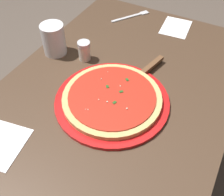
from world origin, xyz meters
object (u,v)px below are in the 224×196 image
at_px(fork, 132,16).
at_px(pizza, 112,98).
at_px(parmesan_shaker, 84,51).
at_px(serving_plate, 112,101).
at_px(cup_tall_drink, 54,39).
at_px(pizza_server, 144,72).
at_px(napkin_loose_left, 176,27).

bearing_deg(fork, pizza, -161.79).
xyz_separation_m(fork, parmesan_shaker, (-0.36, 0.03, 0.04)).
xyz_separation_m(serving_plate, cup_tall_drink, (0.13, 0.31, 0.05)).
xyz_separation_m(serving_plate, pizza_server, (0.17, -0.04, 0.01)).
bearing_deg(cup_tall_drink, napkin_loose_left, -42.50).
distance_m(serving_plate, pizza_server, 0.17).
bearing_deg(pizza, fork, 18.21).
bearing_deg(pizza, cup_tall_drink, 67.71).
xyz_separation_m(serving_plate, napkin_loose_left, (0.51, -0.04, -0.00)).
distance_m(pizza_server, napkin_loose_left, 0.35).
distance_m(pizza_server, cup_tall_drink, 0.36).
bearing_deg(serving_plate, pizza_server, -13.31).
bearing_deg(pizza_server, pizza, 166.69).
bearing_deg(cup_tall_drink, fork, -21.56).
relative_size(cup_tall_drink, parmesan_shaker, 1.59).
bearing_deg(pizza_server, fork, 31.15).
bearing_deg(fork, cup_tall_drink, 158.44).
relative_size(pizza_server, fork, 1.37).
bearing_deg(napkin_loose_left, parmesan_shaker, 147.73).
xyz_separation_m(pizza, fork, (0.51, 0.17, -0.02)).
distance_m(pizza, fork, 0.53).
xyz_separation_m(serving_plate, pizza, (0.00, -0.00, 0.02)).
bearing_deg(pizza, pizza_server, -13.31).
bearing_deg(serving_plate, pizza, -28.25).
bearing_deg(parmesan_shaker, cup_tall_drink, 98.55).
bearing_deg(napkin_loose_left, fork, 91.98).
relative_size(cup_tall_drink, napkin_loose_left, 0.79).
height_order(serving_plate, pizza, pizza).
bearing_deg(pizza, napkin_loose_left, -4.05).
height_order(pizza, parmesan_shaker, parmesan_shaker).
bearing_deg(parmesan_shaker, pizza_server, -85.52).
xyz_separation_m(napkin_loose_left, fork, (-0.01, 0.20, 0.00)).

